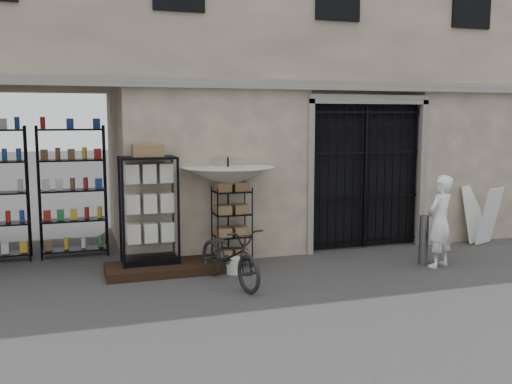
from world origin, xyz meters
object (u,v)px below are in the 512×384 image
object	(u,v)px
easel_sign	(481,215)
shopkeeper	(438,267)
white_bucket	(234,266)
display_cabinet	(149,215)
steel_bollard	(424,240)
wire_rack	(232,227)
bicycle	(230,284)
market_umbrella	(228,172)

from	to	relation	value
easel_sign	shopkeeper	bearing A→B (deg)	-167.54
white_bucket	shopkeeper	size ratio (longest dim) A/B	0.17
white_bucket	shopkeeper	xyz separation A→B (m)	(3.59, -0.72, -0.13)
display_cabinet	steel_bollard	size ratio (longest dim) A/B	2.21
display_cabinet	steel_bollard	world-z (taller)	display_cabinet
shopkeeper	display_cabinet	bearing A→B (deg)	-38.57
wire_rack	easel_sign	world-z (taller)	wire_rack
steel_bollard	easel_sign	distance (m)	2.43
steel_bollard	wire_rack	bearing A→B (deg)	162.89
steel_bollard	easel_sign	bearing A→B (deg)	26.98
wire_rack	white_bucket	size ratio (longest dim) A/B	5.17
wire_rack	bicycle	size ratio (longest dim) A/B	0.80
display_cabinet	easel_sign	xyz separation A→B (m)	(6.92, -0.00, -0.36)
white_bucket	easel_sign	distance (m)	5.64
wire_rack	shopkeeper	size ratio (longest dim) A/B	0.87
white_bucket	easel_sign	size ratio (longest dim) A/B	0.23
white_bucket	steel_bollard	distance (m)	3.47
steel_bollard	shopkeeper	size ratio (longest dim) A/B	0.55
steel_bollard	bicycle	bearing A→B (deg)	-178.83
white_bucket	bicycle	xyz separation A→B (m)	(-0.23, -0.58, -0.13)
display_cabinet	bicycle	xyz separation A→B (m)	(1.10, -1.18, -0.98)
market_umbrella	shopkeeper	size ratio (longest dim) A/B	1.43
market_umbrella	wire_rack	bearing A→B (deg)	-50.50
shopkeeper	easel_sign	size ratio (longest dim) A/B	1.38
wire_rack	market_umbrella	size ratio (longest dim) A/B	0.61
display_cabinet	shopkeeper	distance (m)	5.19
easel_sign	steel_bollard	bearing A→B (deg)	-174.04
market_umbrella	display_cabinet	bearing A→B (deg)	178.80
bicycle	steel_bollard	bearing A→B (deg)	-13.34
wire_rack	easel_sign	xyz separation A→B (m)	(5.47, 0.08, -0.08)
shopkeeper	bicycle	bearing A→B (deg)	-25.65
easel_sign	market_umbrella	bearing A→B (deg)	159.24
display_cabinet	market_umbrella	bearing A→B (deg)	-25.93
bicycle	shopkeeper	distance (m)	3.83
steel_bollard	white_bucket	bearing A→B (deg)	171.66
display_cabinet	market_umbrella	size ratio (longest dim) A/B	0.85
white_bucket	bicycle	size ratio (longest dim) A/B	0.15
market_umbrella	white_bucket	distance (m)	1.67
bicycle	wire_rack	bearing A→B (deg)	58.01
steel_bollard	shopkeeper	distance (m)	0.53
market_umbrella	bicycle	size ratio (longest dim) A/B	1.31
display_cabinet	wire_rack	xyz separation A→B (m)	(1.45, -0.09, -0.28)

